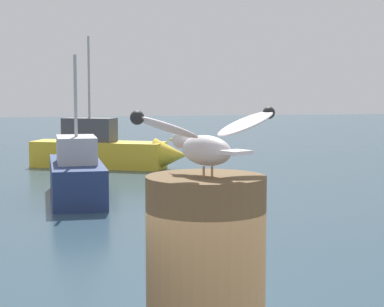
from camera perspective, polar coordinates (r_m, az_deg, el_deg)
seagull at (r=2.27m, az=1.10°, el=1.10°), size 0.57×0.39×0.22m
boat_navy at (r=18.25m, az=-9.57°, el=-1.63°), size 1.38×4.97×3.68m
boat_yellow at (r=24.26m, az=-6.80°, el=0.25°), size 5.54×3.44×4.62m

